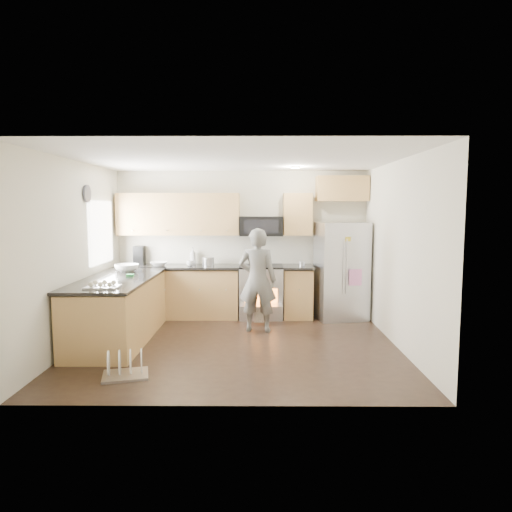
{
  "coord_description": "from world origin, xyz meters",
  "views": [
    {
      "loc": [
        0.32,
        -6.3,
        1.94
      ],
      "look_at": [
        0.27,
        0.5,
        1.22
      ],
      "focal_mm": 32.0,
      "sensor_mm": 36.0,
      "label": 1
    }
  ],
  "objects_px": {
    "stove_range": "(261,280)",
    "person": "(257,280)",
    "dish_rack": "(125,369)",
    "refrigerator": "(341,271)"
  },
  "relations": [
    {
      "from": "stove_range",
      "to": "dish_rack",
      "type": "distance_m",
      "value": 3.36
    },
    {
      "from": "stove_range",
      "to": "refrigerator",
      "type": "distance_m",
      "value": 1.41
    },
    {
      "from": "refrigerator",
      "to": "person",
      "type": "height_order",
      "value": "refrigerator"
    },
    {
      "from": "dish_rack",
      "to": "refrigerator",
      "type": "bearing_deg",
      "value": 43.27
    },
    {
      "from": "person",
      "to": "refrigerator",
      "type": "bearing_deg",
      "value": -142.6
    },
    {
      "from": "refrigerator",
      "to": "dish_rack",
      "type": "bearing_deg",
      "value": -146.73
    },
    {
      "from": "person",
      "to": "dish_rack",
      "type": "relative_size",
      "value": 2.75
    },
    {
      "from": "stove_range",
      "to": "person",
      "type": "height_order",
      "value": "stove_range"
    },
    {
      "from": "stove_range",
      "to": "refrigerator",
      "type": "height_order",
      "value": "stove_range"
    },
    {
      "from": "refrigerator",
      "to": "dish_rack",
      "type": "height_order",
      "value": "refrigerator"
    }
  ]
}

